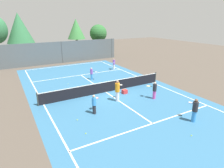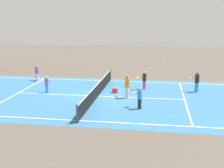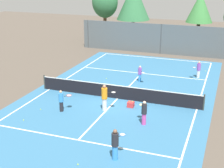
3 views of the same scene
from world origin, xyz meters
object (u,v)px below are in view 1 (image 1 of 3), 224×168
at_px(player_0, 114,64).
at_px(player_1, 154,90).
at_px(player_2, 94,104).
at_px(tennis_ball_3, 109,65).
at_px(player_5, 92,73).
at_px(tennis_ball_6, 113,83).
at_px(player_4, 117,91).
at_px(tennis_ball_2, 105,85).
at_px(tennis_ball_0, 191,136).
at_px(ball_crate, 125,91).
at_px(player_3, 195,110).
at_px(tennis_ball_5, 68,84).
at_px(tennis_ball_1, 77,120).
at_px(tennis_ball_4, 86,133).

xyz_separation_m(player_0, player_1, (-2.00, -10.13, 0.03)).
bearing_deg(player_2, tennis_ball_3, 57.31).
relative_size(player_5, tennis_ball_6, 20.11).
height_order(player_4, tennis_ball_2, player_4).
xyz_separation_m(tennis_ball_0, tennis_ball_2, (-0.26, 10.24, 0.00)).
xyz_separation_m(tennis_ball_3, tennis_ball_6, (-3.39, -7.01, 0.00)).
bearing_deg(tennis_ball_0, ball_crate, 87.76).
distance_m(player_3, player_5, 11.84).
height_order(tennis_ball_3, tennis_ball_6, same).
bearing_deg(tennis_ball_5, player_0, 22.40).
bearing_deg(tennis_ball_5, tennis_ball_2, -35.04).
xyz_separation_m(player_5, tennis_ball_0, (0.56, -12.73, -0.66)).
xyz_separation_m(player_2, tennis_ball_1, (-1.40, -0.30, -0.71)).
height_order(player_2, player_4, player_4).
relative_size(player_5, tennis_ball_5, 20.11).
height_order(player_5, tennis_ball_5, player_5).
distance_m(player_2, tennis_ball_2, 6.08).
bearing_deg(tennis_ball_6, tennis_ball_5, 155.49).
bearing_deg(player_2, tennis_ball_4, -125.99).
bearing_deg(tennis_ball_6, player_5, 121.77).
xyz_separation_m(player_0, ball_crate, (-3.48, -7.92, -0.56)).
height_order(tennis_ball_3, tennis_ball_4, same).
bearing_deg(player_3, tennis_ball_2, 100.68).
distance_m(player_2, player_5, 8.09).
height_order(player_1, tennis_ball_6, player_1).
height_order(player_1, tennis_ball_4, player_1).
distance_m(ball_crate, tennis_ball_3, 10.82).
bearing_deg(tennis_ball_3, ball_crate, -111.13).
bearing_deg(player_5, tennis_ball_2, -82.97).
distance_m(tennis_ball_0, tennis_ball_3, 18.03).
height_order(player_4, tennis_ball_6, player_4).
relative_size(player_5, tennis_ball_3, 20.11).
xyz_separation_m(tennis_ball_0, tennis_ball_1, (-5.08, 4.97, 0.00)).
bearing_deg(player_5, tennis_ball_6, -58.23).
relative_size(player_5, ball_crate, 3.12).
height_order(player_2, tennis_ball_6, player_2).
height_order(tennis_ball_1, tennis_ball_5, same).
height_order(player_2, tennis_ball_1, player_2).
xyz_separation_m(player_2, tennis_ball_0, (3.68, -5.26, -0.71)).
relative_size(tennis_ball_3, tennis_ball_5, 1.00).
relative_size(player_3, player_5, 1.21).
xyz_separation_m(player_0, tennis_ball_1, (-8.85, -10.40, -0.71)).
distance_m(player_0, tennis_ball_5, 7.75).
xyz_separation_m(player_5, tennis_ball_1, (-4.51, -7.77, -0.66)).
xyz_separation_m(tennis_ball_3, tennis_ball_5, (-7.56, -5.11, 0.00)).
distance_m(player_5, tennis_ball_1, 9.01).
distance_m(player_4, tennis_ball_6, 4.69).
xyz_separation_m(player_2, tennis_ball_3, (7.87, 12.27, -0.71)).
bearing_deg(tennis_ball_1, tennis_ball_5, 77.06).
bearing_deg(tennis_ball_0, tennis_ball_5, 105.16).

